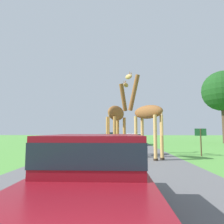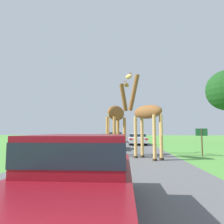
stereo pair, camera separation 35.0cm
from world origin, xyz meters
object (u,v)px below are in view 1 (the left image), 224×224
object	(u,v)px
giraffe_near_road	(117,117)
car_queue_right	(135,138)
car_lead_maroon	(95,173)
tree_left_edge	(223,91)
car_far_ahead	(110,141)
sign_post	(201,137)
giraffe_companion	(146,115)
car_queue_left	(112,137)

from	to	relation	value
giraffe_near_road	car_queue_right	distance (m)	10.83
car_lead_maroon	tree_left_edge	size ratio (longest dim) A/B	0.48
tree_left_edge	giraffe_near_road	bearing A→B (deg)	-135.54
car_far_ahead	sign_post	size ratio (longest dim) A/B	2.45
sign_post	giraffe_near_road	bearing A→B (deg)	178.69
car_queue_right	car_far_ahead	distance (m)	6.55
giraffe_companion	car_queue_left	xyz separation A→B (m)	(-2.54, 17.55, -1.72)
car_far_ahead	sign_post	xyz separation A→B (m)	(5.81, -4.62, 0.48)
giraffe_companion	car_far_ahead	size ratio (longest dim) A/B	1.29
car_queue_left	car_queue_right	bearing A→B (deg)	-64.50
giraffe_near_road	car_lead_maroon	size ratio (longest dim) A/B	1.14
giraffe_near_road	sign_post	xyz separation A→B (m)	(5.10, -0.12, -1.27)
giraffe_companion	car_queue_right	bearing A→B (deg)	48.42
giraffe_near_road	car_far_ahead	bearing A→B (deg)	128.85
giraffe_near_road	car_far_ahead	xyz separation A→B (m)	(-0.71, 4.50, -1.75)
car_lead_maroon	car_far_ahead	distance (m)	13.46
giraffe_near_road	car_lead_maroon	xyz separation A→B (m)	(-0.30, -8.96, -1.67)
car_far_ahead	sign_post	bearing A→B (deg)	-38.48
car_queue_right	sign_post	xyz separation A→B (m)	(3.23, -10.64, 0.47)
car_far_ahead	tree_left_edge	size ratio (longest dim) A/B	0.44
giraffe_near_road	car_queue_right	bearing A→B (deg)	109.82
car_far_ahead	giraffe_companion	bearing A→B (deg)	-67.66
car_lead_maroon	car_queue_right	world-z (taller)	car_lead_maroon
giraffe_companion	tree_left_edge	distance (m)	19.09
tree_left_edge	sign_post	distance (m)	16.62
car_lead_maroon	car_queue_right	xyz separation A→B (m)	(2.17, 19.48, -0.07)
car_queue_right	car_lead_maroon	bearing A→B (deg)	-96.34
car_queue_right	car_far_ahead	bearing A→B (deg)	-113.17
car_far_ahead	sign_post	world-z (taller)	sign_post
car_lead_maroon	car_queue_left	distance (m)	25.28
tree_left_edge	car_lead_maroon	bearing A→B (deg)	-121.80
car_lead_maroon	car_far_ahead	world-z (taller)	car_lead_maroon
car_lead_maroon	tree_left_edge	distance (m)	26.71
car_queue_left	car_far_ahead	size ratio (longest dim) A/B	1.03
giraffe_companion	car_lead_maroon	size ratio (longest dim) A/B	1.20
giraffe_near_road	tree_left_edge	distance (m)	19.29
car_queue_left	tree_left_edge	world-z (taller)	tree_left_edge
giraffe_companion	car_lead_maroon	xyz separation A→B (m)	(-1.94, -7.72, -1.68)
car_lead_maroon	car_queue_left	size ratio (longest dim) A/B	1.05
car_queue_left	car_far_ahead	distance (m)	11.82
giraffe_companion	giraffe_near_road	bearing A→B (deg)	102.63
giraffe_near_road	car_queue_left	bearing A→B (deg)	123.02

